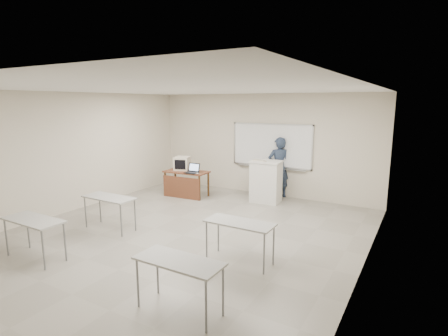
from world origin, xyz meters
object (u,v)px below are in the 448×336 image
Objects in this scene: instructor_desk at (184,179)px; presenter at (279,167)px; laptop at (192,171)px; keyboard at (260,161)px; mouse at (197,173)px; whiteboard at (271,146)px; podium at (266,181)px; crt_monitor at (182,163)px.

presenter reaches higher than instructor_desk.
laptop reaches higher than instructor_desk.
keyboard reaches higher than laptop.
laptop is 0.91× the size of keyboard.
keyboard reaches higher than mouse.
podium is at bearing -76.70° from whiteboard.
presenter reaches higher than mouse.
whiteboard is at bearing 31.29° from instructor_desk.
keyboard is at bearing 37.72° from mouse.
mouse is 2.38m from presenter.
whiteboard is at bearing 99.28° from podium.
whiteboard is 2.43m from laptop.
keyboard is (2.13, 0.59, 0.65)m from instructor_desk.
keyboard reaches higher than crt_monitor.
presenter is at bearing 3.77° from crt_monitor.
whiteboard is 2.34m from mouse.
whiteboard is at bearing 36.65° from laptop.
whiteboard reaches higher than instructor_desk.
keyboard reaches higher than podium.
keyboard is (-0.15, -0.12, 0.59)m from podium.
whiteboard reaches higher than keyboard.
presenter is (0.28, -0.09, -0.60)m from whiteboard.
keyboard is at bearing 15.24° from laptop.
presenter is at bearing 30.97° from laptop.
whiteboard is 5.14× the size of crt_monitor.
instructor_desk is at bearing -4.59° from presenter.
laptop is at bearing -0.93° from presenter.
whiteboard is 1.19m from podium.
whiteboard is 2.13× the size of podium.
whiteboard is 1.40× the size of presenter.
podium is 0.75m from presenter.
crt_monitor is (-0.25, 0.23, 0.42)m from instructor_desk.
whiteboard is 6.24× the size of keyboard.
podium is 1.94m from mouse.
laptop is (0.55, -0.25, -0.14)m from crt_monitor.
mouse is 0.06× the size of presenter.
keyboard is 0.89m from presenter.
crt_monitor is 2.42m from keyboard.
presenter is at bearing 85.36° from keyboard.
crt_monitor is 1.21× the size of keyboard.
presenter is (1.87, 1.48, 0.11)m from mouse.
crt_monitor is at bearing 132.98° from instructor_desk.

